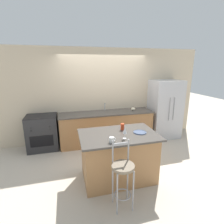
% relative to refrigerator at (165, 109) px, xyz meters
% --- Properties ---
extents(ground_plane, '(18.00, 18.00, 0.00)m').
position_rel_refrigerator_xyz_m(ground_plane, '(-1.85, -0.35, -0.89)').
color(ground_plane, beige).
extents(wall_back, '(6.00, 0.07, 2.70)m').
position_rel_refrigerator_xyz_m(wall_back, '(-1.85, 0.37, 0.46)').
color(wall_back, beige).
rests_on(wall_back, ground_plane).
extents(back_counter, '(2.67, 0.71, 0.92)m').
position_rel_refrigerator_xyz_m(back_counter, '(-1.85, 0.04, -0.43)').
color(back_counter, '#A87547').
rests_on(back_counter, ground_plane).
extents(sink_faucet, '(0.02, 0.13, 0.22)m').
position_rel_refrigerator_xyz_m(sink_faucet, '(-1.85, 0.24, 0.16)').
color(sink_faucet, '#ADAFB5').
rests_on(sink_faucet, back_counter).
extents(kitchen_island, '(1.48, 0.97, 0.95)m').
position_rel_refrigerator_xyz_m(kitchen_island, '(-2.03, -1.70, -0.41)').
color(kitchen_island, '#A87547').
rests_on(kitchen_island, ground_plane).
extents(refrigerator, '(0.90, 0.73, 1.78)m').
position_rel_refrigerator_xyz_m(refrigerator, '(0.00, 0.00, 0.00)').
color(refrigerator, '#BCBCC1').
rests_on(refrigerator, ground_plane).
extents(oven_range, '(0.78, 0.62, 0.94)m').
position_rel_refrigerator_xyz_m(oven_range, '(-3.61, 0.05, -0.42)').
color(oven_range, '#28282B').
rests_on(oven_range, ground_plane).
extents(bar_stool_near, '(0.35, 0.35, 1.11)m').
position_rel_refrigerator_xyz_m(bar_stool_near, '(-2.18, -2.43, -0.29)').
color(bar_stool_near, '#99999E').
rests_on(bar_stool_near, ground_plane).
extents(dinner_plate, '(0.25, 0.25, 0.02)m').
position_rel_refrigerator_xyz_m(dinner_plate, '(-1.61, -1.74, 0.07)').
color(dinner_plate, '#425170').
rests_on(dinner_plate, kitchen_island).
extents(wine_glass, '(0.07, 0.07, 0.21)m').
position_rel_refrigerator_xyz_m(wine_glass, '(-1.98, -1.93, 0.21)').
color(wine_glass, white).
rests_on(wine_glass, kitchen_island).
extents(coffee_mug, '(0.12, 0.09, 0.09)m').
position_rel_refrigerator_xyz_m(coffee_mug, '(-2.24, -2.02, 0.10)').
color(coffee_mug, white).
rests_on(coffee_mug, kitchen_island).
extents(tumbler_cup, '(0.07, 0.07, 0.13)m').
position_rel_refrigerator_xyz_m(tumbler_cup, '(-1.88, -1.50, 0.12)').
color(tumbler_cup, red).
rests_on(tumbler_cup, kitchen_island).
extents(pumpkin_decoration, '(0.12, 0.12, 0.12)m').
position_rel_refrigerator_xyz_m(pumpkin_decoration, '(-1.05, 0.01, 0.07)').
color(pumpkin_decoration, beige).
rests_on(pumpkin_decoration, back_counter).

